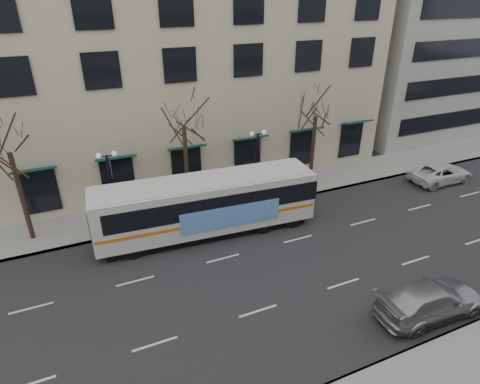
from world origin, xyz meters
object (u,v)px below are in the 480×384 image
tree_far_mid (183,112)px  lamp_post_left (112,187)px  tree_far_right (317,103)px  silver_car (431,300)px  lamp_post_right (257,161)px  city_bus (208,204)px  tree_far_left (5,136)px  white_pickup (441,173)px

tree_far_mid → lamp_post_left: tree_far_mid is taller
tree_far_right → silver_car: 15.74m
lamp_post_left → lamp_post_right: (10.00, 0.00, 0.00)m
city_bus → tree_far_left: bearing=165.3°
city_bus → white_pickup: size_ratio=2.61×
tree_far_left → lamp_post_left: tree_far_left is taller
lamp_post_right → tree_far_left: bearing=177.7°
white_pickup → lamp_post_right: bearing=78.1°
lamp_post_left → lamp_post_right: bearing=0.0°
tree_far_right → white_pickup: tree_far_right is taller
tree_far_left → silver_car: bearing=-39.8°
white_pickup → tree_far_left: bearing=83.2°
tree_far_mid → lamp_post_right: size_ratio=1.64×
tree_far_left → lamp_post_right: size_ratio=1.60×
lamp_post_right → silver_car: size_ratio=0.94×
lamp_post_left → white_pickup: 25.01m
lamp_post_right → white_pickup: lamp_post_right is taller
lamp_post_right → silver_car: (2.35, -13.87, -2.14)m
lamp_post_left → tree_far_right: bearing=2.3°
tree_far_right → city_bus: (-9.78, -3.46, -4.41)m
lamp_post_left → tree_far_left: bearing=173.2°
tree_far_mid → lamp_post_left: (-4.99, -0.60, -3.96)m
white_pickup → tree_far_mid: bearing=79.5°
tree_far_left → lamp_post_left: size_ratio=1.60×
city_bus → silver_car: city_bus is taller
tree_far_left → silver_car: size_ratio=1.50×
tree_far_mid → city_bus: 6.00m
tree_far_left → tree_far_mid: size_ratio=0.98×
lamp_post_left → white_pickup: bearing=-7.6°
lamp_post_right → tree_far_mid: bearing=173.2°
lamp_post_left → white_pickup: size_ratio=0.99×
city_bus → silver_car: 13.17m
tree_far_right → city_bus: tree_far_right is taller
tree_far_right → lamp_post_right: bearing=-173.1°
silver_car → white_pickup: silver_car is taller
tree_far_left → city_bus: (10.22, -3.46, -4.69)m
lamp_post_left → lamp_post_right: same height
city_bus → tree_far_right: bearing=23.6°
tree_far_mid → silver_car: size_ratio=1.54×
tree_far_left → city_bus: tree_far_left is taller
lamp_post_right → silver_car: bearing=-80.4°
lamp_post_right → white_pickup: 15.22m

